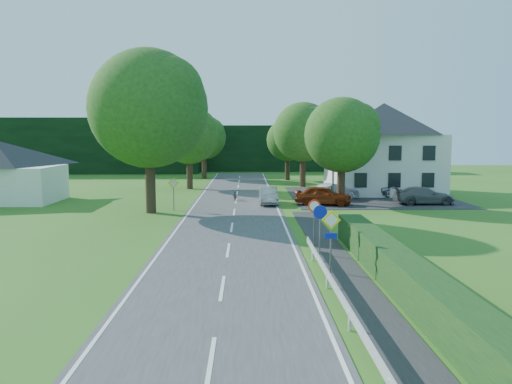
{
  "coord_description": "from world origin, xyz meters",
  "views": [
    {
      "loc": [
        0.89,
        -11.73,
        5.61
      ],
      "look_at": [
        1.49,
        18.98,
        2.07
      ],
      "focal_mm": 35.0,
      "sensor_mm": 36.0,
      "label": 1
    }
  ],
  "objects_px": {
    "parked_car_silver_b": "(397,188)",
    "parasol": "(379,183)",
    "streetlight": "(332,148)",
    "parked_car_silver_a": "(335,191)",
    "motorcycle": "(235,195)",
    "moving_car": "(268,196)",
    "parked_car_red": "(323,195)",
    "parked_car_grey": "(424,196)"
  },
  "relations": [
    {
      "from": "streetlight",
      "to": "parked_car_silver_b",
      "type": "xyz_separation_m",
      "value": [
        6.68,
        3.49,
        -3.77
      ]
    },
    {
      "from": "streetlight",
      "to": "parasol",
      "type": "height_order",
      "value": "streetlight"
    },
    {
      "from": "parked_car_silver_b",
      "to": "parasol",
      "type": "bearing_deg",
      "value": 21.81
    },
    {
      "from": "streetlight",
      "to": "parked_car_grey",
      "type": "distance_m",
      "value": 8.32
    },
    {
      "from": "motorcycle",
      "to": "parked_car_red",
      "type": "height_order",
      "value": "parked_car_red"
    },
    {
      "from": "parasol",
      "to": "parked_car_red",
      "type": "bearing_deg",
      "value": -130.86
    },
    {
      "from": "parked_car_red",
      "to": "parked_car_grey",
      "type": "distance_m",
      "value": 8.14
    },
    {
      "from": "parked_car_red",
      "to": "parked_car_silver_b",
      "type": "xyz_separation_m",
      "value": [
        7.71,
        5.92,
        -0.11
      ]
    },
    {
      "from": "parked_car_red",
      "to": "parked_car_silver_a",
      "type": "bearing_deg",
      "value": -10.56
    },
    {
      "from": "motorcycle",
      "to": "parasol",
      "type": "xyz_separation_m",
      "value": [
        13.53,
        4.54,
        0.52
      ]
    },
    {
      "from": "streetlight",
      "to": "parked_car_grey",
      "type": "bearing_deg",
      "value": -17.25
    },
    {
      "from": "parked_car_grey",
      "to": "motorcycle",
      "type": "bearing_deg",
      "value": 79.08
    },
    {
      "from": "parked_car_silver_b",
      "to": "parasol",
      "type": "xyz_separation_m",
      "value": [
        -1.29,
        1.51,
        0.32
      ]
    },
    {
      "from": "streetlight",
      "to": "motorcycle",
      "type": "xyz_separation_m",
      "value": [
        -8.14,
        0.46,
        -3.97
      ]
    },
    {
      "from": "moving_car",
      "to": "parked_car_silver_a",
      "type": "height_order",
      "value": "parked_car_silver_a"
    },
    {
      "from": "motorcycle",
      "to": "streetlight",
      "type": "bearing_deg",
      "value": -8.09
    },
    {
      "from": "streetlight",
      "to": "parked_car_silver_a",
      "type": "relative_size",
      "value": 1.92
    },
    {
      "from": "streetlight",
      "to": "moving_car",
      "type": "distance_m",
      "value": 6.82
    },
    {
      "from": "parked_car_red",
      "to": "parasol",
      "type": "bearing_deg",
      "value": -26.93
    },
    {
      "from": "streetlight",
      "to": "moving_car",
      "type": "bearing_deg",
      "value": -161.82
    },
    {
      "from": "parked_car_silver_a",
      "to": "parasol",
      "type": "height_order",
      "value": "parasol"
    },
    {
      "from": "streetlight",
      "to": "motorcycle",
      "type": "bearing_deg",
      "value": 176.76
    },
    {
      "from": "moving_car",
      "to": "parasol",
      "type": "xyz_separation_m",
      "value": [
        10.79,
        6.77,
        0.3
      ]
    },
    {
      "from": "parked_car_red",
      "to": "streetlight",
      "type": "bearing_deg",
      "value": -9.21
    },
    {
      "from": "motorcycle",
      "to": "parked_car_red",
      "type": "bearing_deg",
      "value": -26.97
    },
    {
      "from": "streetlight",
      "to": "motorcycle",
      "type": "distance_m",
      "value": 9.07
    },
    {
      "from": "parked_car_silver_b",
      "to": "streetlight",
      "type": "bearing_deg",
      "value": 98.87
    },
    {
      "from": "moving_car",
      "to": "motorcycle",
      "type": "relative_size",
      "value": 2.34
    },
    {
      "from": "streetlight",
      "to": "parked_car_silver_a",
      "type": "bearing_deg",
      "value": 62.37
    },
    {
      "from": "streetlight",
      "to": "parked_car_silver_b",
      "type": "relative_size",
      "value": 1.71
    },
    {
      "from": "moving_car",
      "to": "parked_car_grey",
      "type": "relative_size",
      "value": 0.84
    },
    {
      "from": "moving_car",
      "to": "parked_car_grey",
      "type": "bearing_deg",
      "value": -2.43
    },
    {
      "from": "parked_car_silver_a",
      "to": "motorcycle",
      "type": "bearing_deg",
      "value": 69.85
    },
    {
      "from": "parked_car_grey",
      "to": "parked_car_silver_a",
      "type": "bearing_deg",
      "value": 63.03
    },
    {
      "from": "moving_car",
      "to": "parasol",
      "type": "relative_size",
      "value": 1.88
    },
    {
      "from": "streetlight",
      "to": "parked_car_red",
      "type": "height_order",
      "value": "streetlight"
    },
    {
      "from": "moving_car",
      "to": "parked_car_silver_b",
      "type": "bearing_deg",
      "value": 23.11
    },
    {
      "from": "moving_car",
      "to": "parked_car_silver_b",
      "type": "height_order",
      "value": "moving_car"
    },
    {
      "from": "parked_car_grey",
      "to": "parasol",
      "type": "xyz_separation_m",
      "value": [
        -1.72,
        7.21,
        0.27
      ]
    },
    {
      "from": "moving_car",
      "to": "motorcycle",
      "type": "height_order",
      "value": "moving_car"
    },
    {
      "from": "parked_car_silver_a",
      "to": "parked_car_silver_b",
      "type": "height_order",
      "value": "parked_car_silver_a"
    },
    {
      "from": "parked_car_red",
      "to": "parked_car_grey",
      "type": "relative_size",
      "value": 0.93
    }
  ]
}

